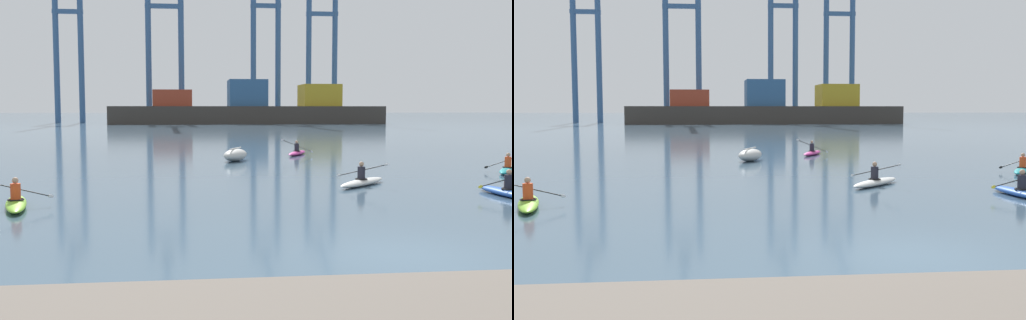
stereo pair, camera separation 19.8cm
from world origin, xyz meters
The scene contains 12 objects.
ground_plane centered at (0.00, 0.00, 0.00)m, with size 800.00×800.00×0.00m, color #425B70.
container_barge centered at (7.71, 107.26, 2.77)m, with size 53.48×11.83×8.67m.
gantry_crane_west centered at (-29.35, 118.59, 18.33)m, with size 6.29×16.09×38.08m.
gantry_crane_west_mid centered at (-9.11, 114.94, 19.13)m, with size 7.97×16.43×40.47m.
gantry_crane_east_mid centered at (12.51, 117.84, 19.32)m, with size 6.62×18.37×36.92m.
gantry_crane_east centered at (25.67, 120.74, 19.04)m, with size 7.18×20.06×37.53m.
capsized_dinghy centered at (-1.68, 22.55, 0.35)m, with size 2.04×2.82×0.76m.
kayak_magenta centered at (2.67, 26.51, 0.17)m, with size 2.03×3.32×1.05m.
kayak_white centered at (2.43, 11.01, 0.17)m, with size 2.77×2.89×0.96m.
kayak_teal centered at (10.65, 14.81, 0.17)m, with size 2.52×3.08×1.09m.
kayak_lime centered at (-9.63, 7.05, 0.17)m, with size 2.16×3.44×0.98m.
kayak_blue centered at (6.58, 7.65, 0.17)m, with size 2.24×3.43×0.95m.
Camera 2 is at (-4.17, -11.68, 3.04)m, focal length 41.77 mm.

